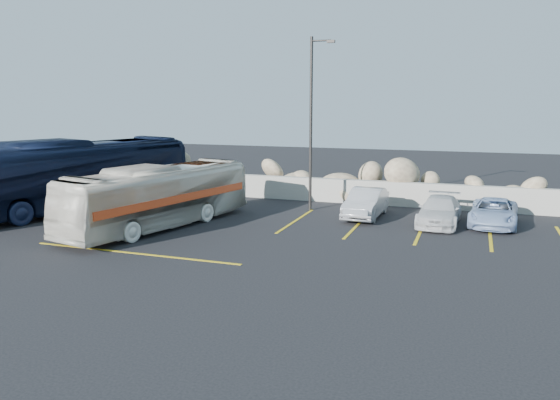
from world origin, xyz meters
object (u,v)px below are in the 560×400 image
(car_b, at_px, (366,203))
(car_d, at_px, (494,212))
(lamppost, at_px, (312,119))
(car_c, at_px, (440,211))
(vintage_bus, at_px, (159,196))
(tour_coach, at_px, (71,175))

(car_b, distance_m, car_d, 5.33)
(lamppost, relative_size, car_c, 2.00)
(vintage_bus, xyz_separation_m, car_c, (10.80, 4.36, -0.70))
(car_b, height_order, car_c, car_b)
(lamppost, xyz_separation_m, car_b, (2.75, -0.73, -3.66))
(car_c, bearing_deg, car_b, 174.71)
(vintage_bus, distance_m, tour_coach, 6.04)
(lamppost, distance_m, vintage_bus, 7.94)
(lamppost, height_order, tour_coach, lamppost)
(vintage_bus, relative_size, car_b, 2.37)
(vintage_bus, bearing_deg, tour_coach, 176.87)
(car_b, xyz_separation_m, car_c, (3.20, -0.42, -0.06))
(lamppost, relative_size, car_b, 2.06)
(tour_coach, bearing_deg, car_c, 27.25)
(lamppost, bearing_deg, vintage_bus, -131.36)
(car_c, bearing_deg, car_d, 16.62)
(lamppost, xyz_separation_m, car_c, (5.95, -1.15, -3.72))
(lamppost, distance_m, car_b, 4.63)
(vintage_bus, bearing_deg, car_c, 34.88)
(lamppost, height_order, car_d, lamppost)
(tour_coach, height_order, car_c, tour_coach)
(car_b, relative_size, car_c, 0.97)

